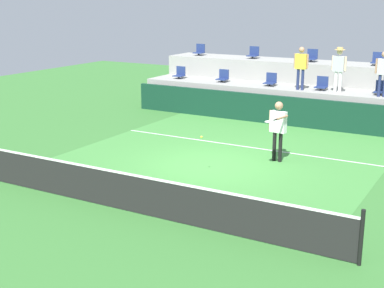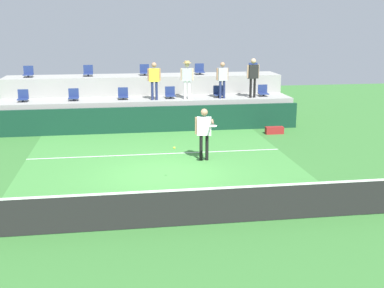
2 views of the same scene
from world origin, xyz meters
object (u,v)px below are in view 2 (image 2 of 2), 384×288
(stadium_chair_upper_left, at_px, (88,72))
(tennis_player, at_px, (204,129))
(stadium_chair_lower_far_right, at_px, (263,91))
(spectator_leaning_on_rail, at_px, (253,74))
(stadium_chair_upper_right, at_px, (200,70))
(stadium_chair_lower_mid_right, at_px, (170,93))
(stadium_chair_upper_far_left, at_px, (28,73))
(tennis_ball, at_px, (174,148))
(stadium_chair_upper_far_right, at_px, (253,69))
(stadium_chair_lower_left, at_px, (74,96))
(stadium_chair_upper_center, at_px, (144,71))
(equipment_bag, at_px, (274,130))
(spectator_with_hat, at_px, (187,76))
(stadium_chair_lower_right, at_px, (218,92))
(stadium_chair_lower_mid_left, at_px, (123,95))
(spectator_in_white, at_px, (222,77))
(stadium_chair_lower_far_left, at_px, (23,97))
(spectator_in_grey, at_px, (154,78))

(stadium_chair_upper_left, bearing_deg, tennis_player, -61.54)
(stadium_chair_lower_far_right, height_order, tennis_player, tennis_player)
(spectator_leaning_on_rail, bearing_deg, stadium_chair_upper_right, 133.27)
(stadium_chair_lower_mid_right, bearing_deg, stadium_chair_upper_right, 47.66)
(stadium_chair_lower_mid_right, bearing_deg, stadium_chair_upper_far_left, 164.20)
(stadium_chair_lower_far_right, height_order, tennis_ball, stadium_chair_lower_far_right)
(stadium_chair_upper_far_right, relative_size, tennis_ball, 7.65)
(stadium_chair_lower_far_right, bearing_deg, tennis_player, -122.87)
(stadium_chair_lower_left, relative_size, stadium_chair_upper_center, 1.00)
(stadium_chair_upper_far_right, distance_m, equipment_bag, 4.68)
(stadium_chair_upper_right, distance_m, spectator_with_hat, 2.37)
(equipment_bag, bearing_deg, stadium_chair_upper_far_right, 87.41)
(stadium_chair_lower_left, xyz_separation_m, stadium_chair_upper_center, (3.20, 1.80, 0.85))
(stadium_chair_upper_far_right, distance_m, tennis_ball, 11.24)
(stadium_chair_upper_center, bearing_deg, stadium_chair_lower_right, -29.10)
(stadium_chair_lower_mid_left, height_order, spectator_in_white, spectator_in_white)
(stadium_chair_lower_far_left, relative_size, stadium_chair_upper_right, 1.00)
(stadium_chair_lower_far_right, height_order, spectator_with_hat, spectator_with_hat)
(spectator_in_white, bearing_deg, stadium_chair_lower_far_right, 10.79)
(stadium_chair_lower_mid_right, bearing_deg, stadium_chair_upper_far_right, 22.57)
(stadium_chair_lower_mid_right, height_order, stadium_chair_upper_left, stadium_chair_upper_left)
(stadium_chair_lower_right, height_order, stadium_chair_upper_left, stadium_chair_upper_left)
(stadium_chair_lower_far_left, xyz_separation_m, stadium_chair_upper_far_left, (-0.01, 1.80, 0.85))
(stadium_chair_lower_far_right, xyz_separation_m, stadium_chair_upper_center, (-5.33, 1.80, 0.85))
(stadium_chair_lower_far_right, bearing_deg, stadium_chair_lower_far_left, 180.00)
(stadium_chair_lower_far_right, bearing_deg, equipment_bag, -93.98)
(stadium_chair_lower_left, xyz_separation_m, stadium_chair_upper_left, (0.58, 1.80, 0.85))
(stadium_chair_upper_right, height_order, stadium_chair_upper_far_right, same)
(stadium_chair_upper_far_right, bearing_deg, stadium_chair_upper_right, 180.00)
(stadium_chair_lower_far_left, xyz_separation_m, stadium_chair_upper_center, (5.32, 1.80, 0.85))
(stadium_chair_upper_right, bearing_deg, stadium_chair_lower_far_right, -34.01)
(equipment_bag, bearing_deg, stadium_chair_lower_mid_right, 150.55)
(stadium_chair_lower_far_right, bearing_deg, stadium_chair_upper_left, 167.26)
(stadium_chair_lower_far_left, bearing_deg, stadium_chair_lower_mid_left, 0.00)
(tennis_player, relative_size, spectator_in_grey, 1.09)
(stadium_chair_lower_mid_left, height_order, stadium_chair_lower_right, same)
(stadium_chair_lower_far_left, distance_m, spectator_in_grey, 5.68)
(stadium_chair_upper_far_right, bearing_deg, stadium_chair_upper_center, 180.00)
(stadium_chair_upper_left, distance_m, tennis_player, 8.82)
(stadium_chair_upper_right, height_order, equipment_bag, stadium_chair_upper_right)
(tennis_ball, height_order, equipment_bag, tennis_ball)
(stadium_chair_upper_left, distance_m, stadium_chair_upper_center, 2.63)
(stadium_chair_lower_far_right, bearing_deg, spectator_with_hat, -173.91)
(spectator_with_hat, bearing_deg, stadium_chair_lower_right, 14.38)
(stadium_chair_upper_far_right, distance_m, spectator_in_white, 2.99)
(spectator_in_white, distance_m, spectator_leaning_on_rail, 1.41)
(stadium_chair_lower_far_left, distance_m, equipment_bag, 10.83)
(stadium_chair_lower_mid_right, bearing_deg, tennis_player, -85.06)
(stadium_chair_lower_mid_left, xyz_separation_m, tennis_player, (2.60, -5.88, -0.36))
(stadium_chair_upper_far_left, distance_m, spectator_in_grey, 6.04)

